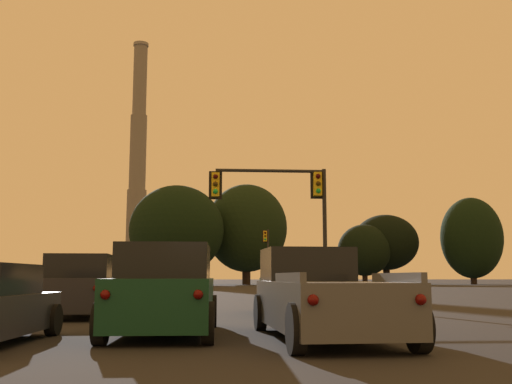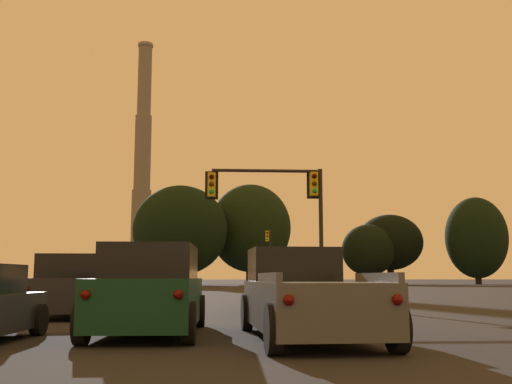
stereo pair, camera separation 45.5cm
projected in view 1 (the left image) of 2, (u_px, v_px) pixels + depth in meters
suv_left_lane_front at (82, 287)px, 18.17m from camera, size 2.29×4.97×1.86m
suv_right_lane_front at (297, 286)px, 19.32m from camera, size 2.23×4.95×1.86m
suv_center_lane_second at (166, 291)px, 12.53m from camera, size 2.17×4.93×1.86m
pickup_truck_right_lane_second at (321, 297)px, 11.83m from camera, size 2.43×5.59×1.82m
traffic_light_far_right at (267, 250)px, 59.17m from camera, size 0.78×0.50×5.88m
traffic_light_overhead_right at (286, 200)px, 26.07m from camera, size 5.26×0.50×5.90m
smokestack at (137, 186)px, 133.43m from camera, size 6.84×6.84×54.65m
treeline_center_right at (246, 228)px, 94.58m from camera, size 12.85×11.57×15.83m
treeline_far_left at (177, 230)px, 87.80m from camera, size 13.86×12.47×14.63m
treeline_right_mid at (472, 238)px, 97.54m from camera, size 9.99×8.99×14.13m
treeline_left_mid at (364, 250)px, 96.35m from camera, size 8.56×7.70×9.61m
treeline_far_right at (386, 242)px, 99.44m from camera, size 10.93×9.84×11.51m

